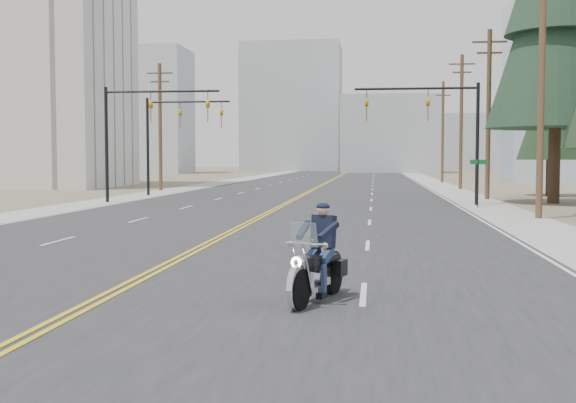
% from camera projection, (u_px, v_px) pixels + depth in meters
% --- Properties ---
extents(ground_plane, '(400.00, 400.00, 0.00)m').
position_uv_depth(ground_plane, '(29.00, 338.00, 10.95)').
color(ground_plane, '#776D56').
rests_on(ground_plane, ground).
extents(road, '(20.00, 200.00, 0.01)m').
position_uv_depth(road, '(328.00, 182.00, 80.32)').
color(road, '#303033').
rests_on(road, ground).
extents(sidewalk_left, '(3.00, 200.00, 0.01)m').
position_uv_depth(sidewalk_left, '(227.00, 182.00, 81.70)').
color(sidewalk_left, '#A5A5A0').
rests_on(sidewalk_left, ground).
extents(sidewalk_right, '(3.00, 200.00, 0.01)m').
position_uv_depth(sidewalk_right, '(433.00, 183.00, 78.94)').
color(sidewalk_right, '#A5A5A0').
rests_on(sidewalk_right, ground).
extents(traffic_mast_left, '(7.10, 0.26, 7.00)m').
position_uv_depth(traffic_mast_left, '(139.00, 121.00, 43.44)').
color(traffic_mast_left, black).
rests_on(traffic_mast_left, ground).
extents(traffic_mast_right, '(7.10, 0.26, 7.00)m').
position_uv_depth(traffic_mast_right, '(442.00, 119.00, 41.29)').
color(traffic_mast_right, black).
rests_on(traffic_mast_right, ground).
extents(traffic_mast_far, '(6.10, 0.26, 7.00)m').
position_uv_depth(traffic_mast_far, '(170.00, 128.00, 51.41)').
color(traffic_mast_far, black).
rests_on(traffic_mast_far, ground).
extents(street_sign, '(0.90, 0.06, 2.62)m').
position_uv_depth(street_sign, '(478.00, 175.00, 39.28)').
color(street_sign, black).
rests_on(street_sign, ground).
extents(utility_pole_b, '(2.20, 0.30, 11.50)m').
position_uv_depth(utility_pole_b, '(541.00, 84.00, 31.88)').
color(utility_pole_b, brown).
rests_on(utility_pole_b, ground).
extents(utility_pole_c, '(2.20, 0.30, 11.00)m').
position_uv_depth(utility_pole_c, '(489.00, 111.00, 46.76)').
color(utility_pole_c, brown).
rests_on(utility_pole_c, ground).
extents(utility_pole_d, '(2.20, 0.30, 11.50)m').
position_uv_depth(utility_pole_d, '(461.00, 120.00, 61.61)').
color(utility_pole_d, brown).
rests_on(utility_pole_d, ground).
extents(utility_pole_e, '(2.20, 0.30, 11.00)m').
position_uv_depth(utility_pole_e, '(443.00, 130.00, 78.47)').
color(utility_pole_e, brown).
rests_on(utility_pole_e, ground).
extents(utility_pole_left, '(2.20, 0.30, 10.50)m').
position_uv_depth(utility_pole_left, '(160.00, 125.00, 59.68)').
color(utility_pole_left, brown).
rests_on(utility_pole_left, ground).
extents(apartment_block, '(18.00, 14.00, 30.00)m').
position_uv_depth(apartment_block, '(21.00, 27.00, 67.90)').
color(apartment_block, silver).
rests_on(apartment_block, ground).
extents(haze_bldg_a, '(14.00, 12.00, 22.00)m').
position_uv_depth(haze_bldg_a, '(148.00, 111.00, 128.44)').
color(haze_bldg_a, '#B7BCC6').
rests_on(haze_bldg_a, ground).
extents(haze_bldg_b, '(18.00, 14.00, 14.00)m').
position_uv_depth(haze_bldg_b, '(390.00, 135.00, 133.44)').
color(haze_bldg_b, '#ADB2B7').
rests_on(haze_bldg_b, ground).
extents(haze_bldg_d, '(20.00, 15.00, 26.00)m').
position_uv_depth(haze_bldg_d, '(292.00, 108.00, 150.33)').
color(haze_bldg_d, '#ADB2B7').
rests_on(haze_bldg_d, ground).
extents(haze_bldg_e, '(14.00, 14.00, 12.00)m').
position_uv_depth(haze_bldg_e, '(467.00, 143.00, 156.24)').
color(haze_bldg_e, '#B7BCC6').
rests_on(haze_bldg_e, ground).
extents(haze_bldg_f, '(12.00, 12.00, 16.00)m').
position_uv_depth(haze_bldg_f, '(100.00, 132.00, 145.28)').
color(haze_bldg_f, '#ADB2B7').
rests_on(haze_bldg_f, ground).
extents(motorcyclist, '(1.69, 2.59, 1.87)m').
position_uv_depth(motorcyclist, '(317.00, 253.00, 13.60)').
color(motorcyclist, black).
rests_on(motorcyclist, ground).
extents(conifer_far, '(4.83, 4.83, 12.95)m').
position_uv_depth(conifer_far, '(553.00, 92.00, 51.42)').
color(conifer_far, '#382619').
rests_on(conifer_far, ground).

